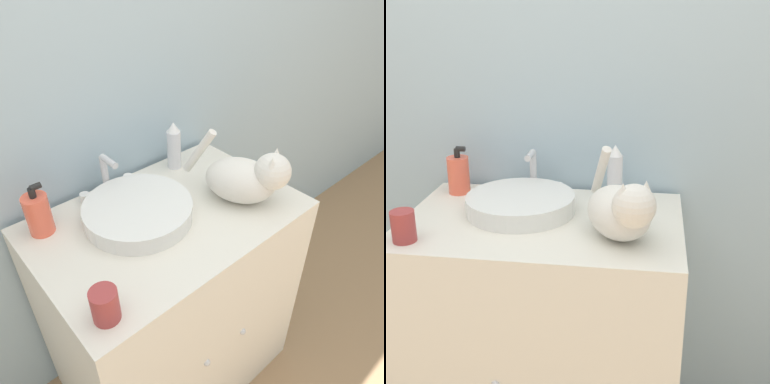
{
  "view_description": "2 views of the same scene",
  "coord_description": "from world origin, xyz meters",
  "views": [
    {
      "loc": [
        -0.56,
        -0.46,
        1.63
      ],
      "look_at": [
        0.05,
        0.23,
        0.97
      ],
      "focal_mm": 35.0,
      "sensor_mm": 36.0,
      "label": 1
    },
    {
      "loc": [
        0.32,
        -1.18,
        1.51
      ],
      "look_at": [
        0.11,
        0.27,
        0.97
      ],
      "focal_mm": 50.0,
      "sensor_mm": 36.0,
      "label": 2
    }
  ],
  "objects": [
    {
      "name": "wall_back",
      "position": [
        0.0,
        0.61,
        1.25
      ],
      "size": [
        6.0,
        0.05,
        2.5
      ],
      "color": "#9EB7C6",
      "rests_on": "ground_plane"
    },
    {
      "name": "sink_basin",
      "position": [
        -0.08,
        0.33,
        0.9
      ],
      "size": [
        0.34,
        0.34,
        0.06
      ],
      "color": "white",
      "rests_on": "vanity_cabinet"
    },
    {
      "name": "faucet",
      "position": [
        -0.08,
        0.51,
        0.94
      ],
      "size": [
        0.2,
        0.1,
        0.15
      ],
      "color": "silver",
      "rests_on": "vanity_cabinet"
    },
    {
      "name": "soap_bottle",
      "position": [
        -0.33,
        0.47,
        0.94
      ],
      "size": [
        0.07,
        0.07,
        0.17
      ],
      "color": "#EF6047",
      "rests_on": "vanity_cabinet"
    },
    {
      "name": "spray_bottle",
      "position": [
        0.2,
        0.5,
        0.96
      ],
      "size": [
        0.05,
        0.05,
        0.18
      ],
      "color": "silver",
      "rests_on": "vanity_cabinet"
    },
    {
      "name": "vanity_cabinet",
      "position": [
        0.0,
        0.28,
        0.44
      ],
      "size": [
        0.85,
        0.58,
        0.87
      ],
      "color": "silver",
      "rests_on": "ground_plane"
    },
    {
      "name": "cup",
      "position": [
        -0.35,
        0.08,
        0.92
      ],
      "size": [
        0.07,
        0.07,
        0.09
      ],
      "color": "#9E3838",
      "rests_on": "vanity_cabinet"
    },
    {
      "name": "cat",
      "position": [
        0.25,
        0.18,
        0.96
      ],
      "size": [
        0.25,
        0.36,
        0.23
      ],
      "rotation": [
        0.0,
        0.0,
        -1.11
      ],
      "color": "silver",
      "rests_on": "vanity_cabinet"
    }
  ]
}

